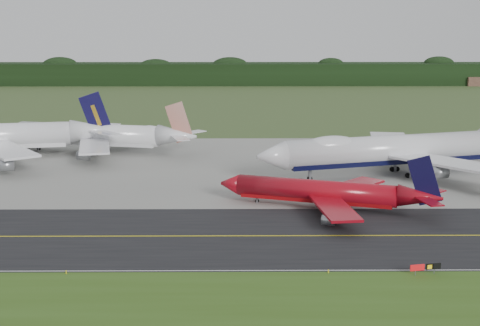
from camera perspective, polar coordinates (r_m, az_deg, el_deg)
name	(u,v)px	position (r m, az deg, el deg)	size (l,w,h in m)	color
ground	(290,228)	(112.26, 4.27, -5.59)	(600.00, 600.00, 0.00)	#3B4D24
grass_verge	(314,319)	(79.69, 6.34, -13.08)	(400.00, 30.00, 0.01)	#355218
taxiway	(292,236)	(108.45, 4.44, -6.21)	(400.00, 32.00, 0.02)	black
apron	(273,165)	(161.54, 2.81, -0.20)	(400.00, 78.00, 0.01)	gray
taxiway_centreline	(292,236)	(108.45, 4.44, -6.20)	(400.00, 0.40, 0.00)	gold
taxiway_edge_line	(301,270)	(93.88, 5.24, -9.11)	(400.00, 0.25, 0.00)	silver
horizon_treeline	(251,75)	(381.69, 0.95, 7.53)	(700.00, 25.00, 12.00)	black
jet_ba_747	(398,150)	(153.96, 13.30, 1.12)	(67.26, 54.49, 17.22)	silver
jet_red_737	(328,192)	(123.91, 7.51, -2.51)	(40.32, 31.98, 11.18)	maroon
jet_star_tail	(99,135)	(179.84, -11.96, 2.33)	(53.88, 44.27, 14.33)	white
taxiway_sign	(425,267)	(95.17, 15.54, -8.56)	(4.42, 1.10, 1.49)	slate
edge_marker_left	(66,272)	(95.27, -14.61, -9.00)	(0.16, 0.16, 0.50)	yellow
edge_marker_center	(328,271)	(93.30, 7.55, -9.16)	(0.16, 0.16, 0.50)	yellow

